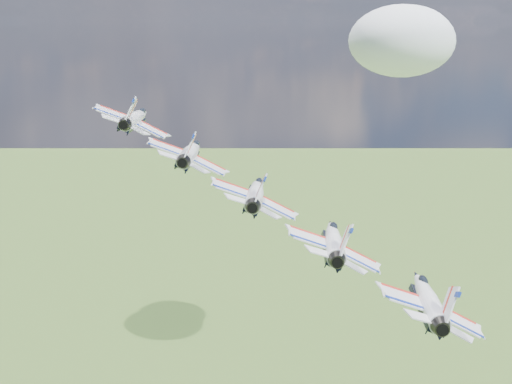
# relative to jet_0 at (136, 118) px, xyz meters

# --- Properties ---
(cloud_far) EXTENTS (61.21, 48.09, 24.05)m
(cloud_far) POSITION_rel_jet_0_xyz_m (39.30, 214.27, 6.54)
(cloud_far) COLOR white
(jet_0) EXTENTS (11.74, 15.34, 7.91)m
(jet_0) POSITION_rel_jet_0_xyz_m (0.00, 0.00, 0.00)
(jet_0) COLOR white
(jet_1) EXTENTS (11.74, 15.34, 7.91)m
(jet_1) POSITION_rel_jet_0_xyz_m (8.88, -7.04, -3.17)
(jet_1) COLOR white
(jet_2) EXTENTS (11.74, 15.34, 7.91)m
(jet_2) POSITION_rel_jet_0_xyz_m (17.76, -14.09, -6.34)
(jet_2) COLOR silver
(jet_3) EXTENTS (11.74, 15.34, 7.91)m
(jet_3) POSITION_rel_jet_0_xyz_m (26.64, -21.13, -9.51)
(jet_3) COLOR white
(jet_4) EXTENTS (11.74, 15.34, 7.91)m
(jet_4) POSITION_rel_jet_0_xyz_m (35.52, -28.17, -12.68)
(jet_4) COLOR silver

